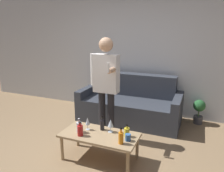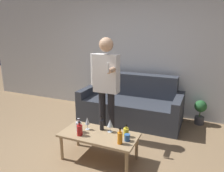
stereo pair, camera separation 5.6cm
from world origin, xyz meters
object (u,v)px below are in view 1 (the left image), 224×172
(couch, at_px, (130,104))
(bottle_orange, at_px, (80,130))
(coffee_table, at_px, (100,137))
(person_standing_front, at_px, (106,81))

(couch, xyz_separation_m, bottle_orange, (-0.18, -1.65, 0.15))
(coffee_table, xyz_separation_m, bottle_orange, (-0.22, -0.13, 0.12))
(couch, bearing_deg, person_standing_front, -98.44)
(bottle_orange, relative_size, person_standing_front, 0.12)
(person_standing_front, bearing_deg, coffee_table, -74.30)
(bottle_orange, bearing_deg, coffee_table, 31.19)
(person_standing_front, bearing_deg, bottle_orange, -93.64)
(coffee_table, distance_m, person_standing_front, 0.91)
(couch, bearing_deg, coffee_table, -88.46)
(bottle_orange, bearing_deg, person_standing_front, 86.36)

